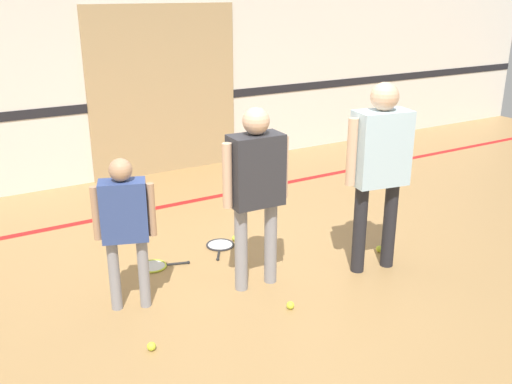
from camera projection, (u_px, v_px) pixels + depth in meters
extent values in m
plane|color=#A87F4C|center=(258.00, 277.00, 5.27)|extent=(16.00, 16.00, 0.00)
cube|color=silver|center=(123.00, 61.00, 7.59)|extent=(16.00, 0.06, 3.20)
cube|color=black|center=(127.00, 104.00, 7.76)|extent=(16.00, 0.01, 0.12)
cube|color=tan|center=(164.00, 91.00, 7.95)|extent=(2.16, 0.05, 2.33)
cube|color=red|center=(169.00, 205.00, 6.99)|extent=(14.40, 0.10, 0.01)
cylinder|color=gray|center=(241.00, 249.00, 4.93)|extent=(0.11, 0.11, 0.77)
cylinder|color=gray|center=(271.00, 242.00, 5.06)|extent=(0.11, 0.11, 0.77)
cube|color=#2D2D33|center=(256.00, 170.00, 4.76)|extent=(0.46, 0.27, 0.61)
sphere|color=#DBAD89|center=(256.00, 121.00, 4.62)|extent=(0.23, 0.23, 0.23)
cylinder|color=#DBAD89|center=(227.00, 176.00, 4.65)|extent=(0.08, 0.08, 0.55)
cylinder|color=#DBAD89|center=(283.00, 167.00, 4.88)|extent=(0.08, 0.08, 0.55)
cylinder|color=gray|center=(114.00, 275.00, 4.65)|extent=(0.09, 0.09, 0.62)
cylinder|color=gray|center=(144.00, 272.00, 4.69)|extent=(0.09, 0.09, 0.62)
cube|color=#334784|center=(124.00, 211.00, 4.48)|extent=(0.41, 0.31, 0.49)
sphere|color=tan|center=(120.00, 170.00, 4.37)|extent=(0.18, 0.18, 0.18)
cylinder|color=tan|center=(96.00, 213.00, 4.44)|extent=(0.06, 0.06, 0.44)
cylinder|color=tan|center=(151.00, 210.00, 4.52)|extent=(0.06, 0.06, 0.44)
cylinder|color=#232328|center=(390.00, 224.00, 5.35)|extent=(0.12, 0.12, 0.85)
cylinder|color=#232328|center=(360.00, 229.00, 5.24)|extent=(0.12, 0.12, 0.85)
cube|color=silver|center=(381.00, 148.00, 5.04)|extent=(0.53, 0.35, 0.67)
sphere|color=#DBAD89|center=(385.00, 96.00, 4.89)|extent=(0.25, 0.25, 0.25)
cylinder|color=#DBAD89|center=(408.00, 146.00, 5.14)|extent=(0.09, 0.09, 0.60)
cylinder|color=#DBAD89|center=(352.00, 152.00, 4.95)|extent=(0.09, 0.09, 0.60)
torus|color=#28282D|center=(220.00, 245.00, 5.90)|extent=(0.40, 0.40, 0.02)
cylinder|color=silver|center=(220.00, 245.00, 5.90)|extent=(0.25, 0.25, 0.01)
cylinder|color=black|center=(219.00, 255.00, 5.68)|extent=(0.13, 0.19, 0.02)
sphere|color=black|center=(218.00, 259.00, 5.58)|extent=(0.03, 0.03, 0.03)
torus|color=#C6D838|center=(153.00, 266.00, 5.45)|extent=(0.34, 0.34, 0.02)
cylinder|color=silver|center=(153.00, 266.00, 5.45)|extent=(0.23, 0.23, 0.01)
cylinder|color=black|center=(177.00, 264.00, 5.50)|extent=(0.21, 0.09, 0.02)
sphere|color=black|center=(188.00, 263.00, 5.52)|extent=(0.03, 0.03, 0.03)
sphere|color=#CCE038|center=(290.00, 305.00, 4.73)|extent=(0.07, 0.07, 0.07)
sphere|color=#CCE038|center=(235.00, 238.00, 6.00)|extent=(0.07, 0.07, 0.07)
sphere|color=#CCE038|center=(151.00, 346.00, 4.19)|extent=(0.07, 0.07, 0.07)
sphere|color=#CCE038|center=(379.00, 249.00, 5.76)|extent=(0.07, 0.07, 0.07)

